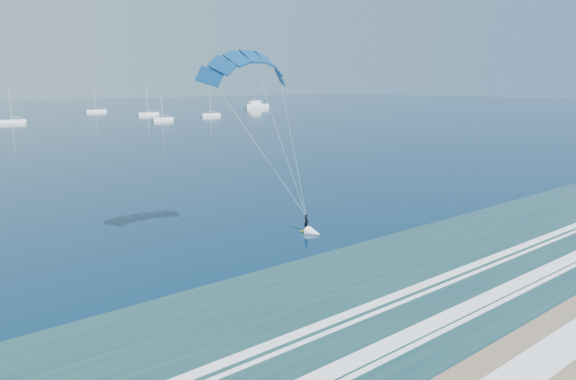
# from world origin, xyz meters

# --- Properties ---
(ground) EXTENTS (900.00, 900.00, 0.00)m
(ground) POSITION_xyz_m (0.00, 0.00, 0.00)
(ground) COLOR #072A44
(ground) RESTS_ON ground
(kitesurfer_rig) EXTENTS (14.32, 5.16, 17.46)m
(kitesurfer_rig) POSITION_xyz_m (3.20, 23.24, 9.18)
(kitesurfer_rig) COLOR #ADB815
(kitesurfer_rig) RESTS_ON ground
(motor_yacht) EXTENTS (14.56, 3.88, 6.08)m
(motor_yacht) POSITION_xyz_m (142.76, 225.17, 1.59)
(motor_yacht) COLOR white
(motor_yacht) RESTS_ON ground
(sailboat_3) EXTENTS (8.35, 2.40, 11.64)m
(sailboat_3) POSITION_xyz_m (13.87, 189.77, 0.68)
(sailboat_3) COLOR white
(sailboat_3) RESTS_ON ground
(sailboat_4) EXTENTS (9.47, 2.40, 12.77)m
(sailboat_4) POSITION_xyz_m (59.44, 239.45, 0.69)
(sailboat_4) COLOR white
(sailboat_4) RESTS_ON ground
(sailboat_5) EXTENTS (9.25, 2.40, 12.56)m
(sailboat_5) POSITION_xyz_m (69.18, 201.64, 0.69)
(sailboat_5) COLOR white
(sailboat_5) RESTS_ON ground
(sailboat_6) EXTENTS (8.52, 2.40, 11.57)m
(sailboat_6) POSITION_xyz_m (87.01, 179.17, 0.68)
(sailboat_6) COLOR white
(sailboat_6) RESTS_ON ground
(sailboat_8) EXTENTS (7.86, 2.40, 10.03)m
(sailboat_8) POSITION_xyz_m (60.04, 167.95, 0.66)
(sailboat_8) COLOR white
(sailboat_8) RESTS_ON ground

